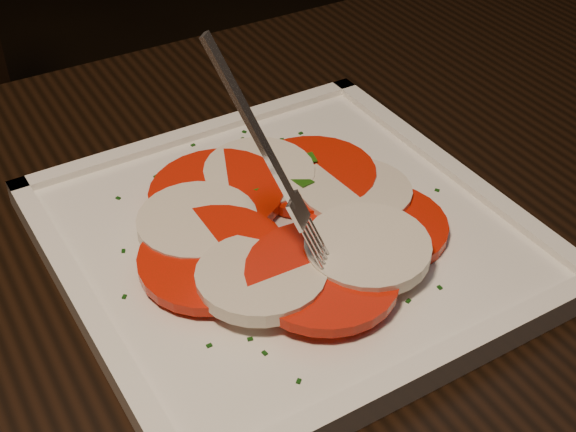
# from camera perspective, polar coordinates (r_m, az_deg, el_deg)

# --- Properties ---
(table) EXTENTS (1.27, 0.91, 0.75)m
(table) POSITION_cam_1_polar(r_m,az_deg,el_deg) (0.66, 7.91, -8.99)
(table) COLOR black
(table) RESTS_ON ground
(plate) EXTENTS (0.34, 0.34, 0.01)m
(plate) POSITION_cam_1_polar(r_m,az_deg,el_deg) (0.58, 0.00, -1.73)
(plate) COLOR white
(plate) RESTS_ON table
(caprese_salad) EXTENTS (0.25, 0.26, 0.02)m
(caprese_salad) POSITION_cam_1_polar(r_m,az_deg,el_deg) (0.57, -0.02, -0.40)
(caprese_salad) COLOR red
(caprese_salad) RESTS_ON plate
(fork) EXTENTS (0.07, 0.08, 0.15)m
(fork) POSITION_cam_1_polar(r_m,az_deg,el_deg) (0.49, -2.49, 4.48)
(fork) COLOR white
(fork) RESTS_ON caprese_salad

